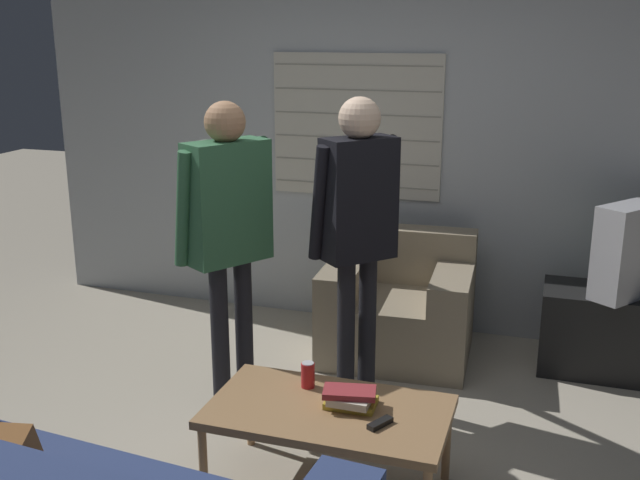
{
  "coord_description": "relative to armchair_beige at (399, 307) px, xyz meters",
  "views": [
    {
      "loc": [
        1.21,
        -3.06,
        2.09
      ],
      "look_at": [
        0.02,
        0.6,
        1.0
      ],
      "focal_mm": 42.0,
      "sensor_mm": 36.0,
      "label": 1
    }
  ],
  "objects": [
    {
      "name": "ground_plane",
      "position": [
        -0.28,
        -1.49,
        -0.32
      ],
      "size": [
        16.0,
        16.0,
        0.0
      ],
      "primitive_type": "plane",
      "color": "#B2A893"
    },
    {
      "name": "wall_back",
      "position": [
        -0.28,
        0.54,
        0.96
      ],
      "size": [
        5.2,
        0.08,
        2.55
      ],
      "color": "#ADB2B7",
      "rests_on": "ground_plane"
    },
    {
      "name": "armchair_beige",
      "position": [
        0.0,
        0.0,
        0.0
      ],
      "size": [
        0.98,
        0.84,
        0.8
      ],
      "rotation": [
        0.0,
        0.0,
        3.19
      ],
      "color": "gray",
      "rests_on": "ground_plane"
    },
    {
      "name": "coffee_table",
      "position": [
        0.03,
        -1.63,
        0.07
      ],
      "size": [
        1.09,
        0.62,
        0.43
      ],
      "color": "#9E754C",
      "rests_on": "ground_plane"
    },
    {
      "name": "tv_stand",
      "position": [
        1.41,
        0.11,
        -0.05
      ],
      "size": [
        1.02,
        0.44,
        0.54
      ],
      "color": "black",
      "rests_on": "ground_plane"
    },
    {
      "name": "tv",
      "position": [
        1.41,
        0.12,
        0.5
      ],
      "size": [
        0.54,
        0.62,
        0.57
      ],
      "rotation": [
        0.0,
        0.0,
        4.07
      ],
      "color": "#B2B2B7",
      "rests_on": "tv_stand"
    },
    {
      "name": "person_left_standing",
      "position": [
        -0.74,
        -1.01,
        0.79
      ],
      "size": [
        0.63,
        0.82,
        1.73
      ],
      "rotation": [
        0.0,
        0.0,
        1.02
      ],
      "color": "black",
      "rests_on": "ground_plane"
    },
    {
      "name": "person_right_standing",
      "position": [
        -0.09,
        -0.76,
        0.79
      ],
      "size": [
        0.51,
        0.79,
        1.75
      ],
      "rotation": [
        0.0,
        0.0,
        0.82
      ],
      "color": "black",
      "rests_on": "ground_plane"
    },
    {
      "name": "book_stack",
      "position": [
        0.12,
        -1.6,
        0.15
      ],
      "size": [
        0.26,
        0.19,
        0.09
      ],
      "color": "gold",
      "rests_on": "coffee_table"
    },
    {
      "name": "soda_can",
      "position": [
        -0.13,
        -1.47,
        0.17
      ],
      "size": [
        0.07,
        0.07,
        0.13
      ],
      "color": "red",
      "rests_on": "coffee_table"
    },
    {
      "name": "spare_remote",
      "position": [
        0.29,
        -1.72,
        0.12
      ],
      "size": [
        0.1,
        0.13,
        0.02
      ],
      "rotation": [
        0.0,
        0.0,
        -0.51
      ],
      "color": "black",
      "rests_on": "coffee_table"
    }
  ]
}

